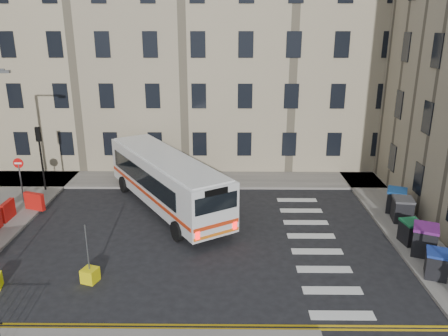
{
  "coord_description": "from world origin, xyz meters",
  "views": [
    {
      "loc": [
        -0.24,
        -19.67,
        10.21
      ],
      "look_at": [
        -0.45,
        2.33,
        3.0
      ],
      "focal_mm": 35.0,
      "sensor_mm": 36.0,
      "label": 1
    }
  ],
  "objects_px": {
    "bus": "(166,179)",
    "wheelie_bin_c": "(411,232)",
    "wheelie_bin_a": "(437,264)",
    "wheelie_bin_d": "(402,209)",
    "bollard_chevron": "(90,275)",
    "wheelie_bin_e": "(396,200)",
    "wheelie_bin_b": "(425,240)"
  },
  "relations": [
    {
      "from": "bus",
      "to": "wheelie_bin_c",
      "type": "bearing_deg",
      "value": -51.93
    },
    {
      "from": "wheelie_bin_a",
      "to": "wheelie_bin_d",
      "type": "height_order",
      "value": "wheelie_bin_d"
    },
    {
      "from": "wheelie_bin_c",
      "to": "wheelie_bin_d",
      "type": "xyz_separation_m",
      "value": [
        0.53,
        2.55,
        0.08
      ]
    },
    {
      "from": "wheelie_bin_a",
      "to": "bollard_chevron",
      "type": "bearing_deg",
      "value": -156.85
    },
    {
      "from": "wheelie_bin_c",
      "to": "bollard_chevron",
      "type": "distance_m",
      "value": 14.98
    },
    {
      "from": "wheelie_bin_a",
      "to": "wheelie_bin_d",
      "type": "xyz_separation_m",
      "value": [
        0.65,
        5.52,
        0.07
      ]
    },
    {
      "from": "bus",
      "to": "bollard_chevron",
      "type": "xyz_separation_m",
      "value": [
        -2.18,
        -7.78,
        -1.49
      ]
    },
    {
      "from": "bollard_chevron",
      "to": "wheelie_bin_e",
      "type": "bearing_deg",
      "value": 24.91
    },
    {
      "from": "wheelie_bin_a",
      "to": "wheelie_bin_c",
      "type": "height_order",
      "value": "wheelie_bin_a"
    },
    {
      "from": "wheelie_bin_c",
      "to": "bollard_chevron",
      "type": "bearing_deg",
      "value": -176.69
    },
    {
      "from": "wheelie_bin_b",
      "to": "wheelie_bin_e",
      "type": "xyz_separation_m",
      "value": [
        0.46,
        4.82,
        -0.03
      ]
    },
    {
      "from": "bus",
      "to": "wheelie_bin_b",
      "type": "height_order",
      "value": "bus"
    },
    {
      "from": "wheelie_bin_c",
      "to": "wheelie_bin_e",
      "type": "height_order",
      "value": "wheelie_bin_e"
    },
    {
      "from": "wheelie_bin_a",
      "to": "bus",
      "type": "bearing_deg",
      "value": 170.66
    },
    {
      "from": "bus",
      "to": "wheelie_bin_e",
      "type": "height_order",
      "value": "bus"
    },
    {
      "from": "wheelie_bin_b",
      "to": "wheelie_bin_d",
      "type": "height_order",
      "value": "wheelie_bin_b"
    },
    {
      "from": "wheelie_bin_b",
      "to": "bus",
      "type": "bearing_deg",
      "value": -179.89
    },
    {
      "from": "wheelie_bin_b",
      "to": "wheelie_bin_d",
      "type": "bearing_deg",
      "value": 108.32
    },
    {
      "from": "wheelie_bin_a",
      "to": "wheelie_bin_c",
      "type": "bearing_deg",
      "value": 109.63
    },
    {
      "from": "wheelie_bin_e",
      "to": "wheelie_bin_c",
      "type": "bearing_deg",
      "value": -77.09
    },
    {
      "from": "bus",
      "to": "wheelie_bin_b",
      "type": "distance_m",
      "value": 13.8
    },
    {
      "from": "wheelie_bin_c",
      "to": "wheelie_bin_a",
      "type": "bearing_deg",
      "value": -101.66
    },
    {
      "from": "wheelie_bin_b",
      "to": "bollard_chevron",
      "type": "height_order",
      "value": "wheelie_bin_b"
    },
    {
      "from": "wheelie_bin_c",
      "to": "bollard_chevron",
      "type": "xyz_separation_m",
      "value": [
        -14.6,
        -3.3,
        -0.42
      ]
    },
    {
      "from": "bus",
      "to": "wheelie_bin_e",
      "type": "distance_m",
      "value": 13.13
    },
    {
      "from": "bollard_chevron",
      "to": "wheelie_bin_c",
      "type": "bearing_deg",
      "value": 12.74
    },
    {
      "from": "wheelie_bin_e",
      "to": "bollard_chevron",
      "type": "bearing_deg",
      "value": -132.45
    },
    {
      "from": "wheelie_bin_a",
      "to": "wheelie_bin_b",
      "type": "bearing_deg",
      "value": 102.93
    },
    {
      "from": "bus",
      "to": "wheelie_bin_e",
      "type": "relative_size",
      "value": 7.4
    },
    {
      "from": "bus",
      "to": "wheelie_bin_c",
      "type": "height_order",
      "value": "bus"
    },
    {
      "from": "wheelie_bin_c",
      "to": "bollard_chevron",
      "type": "relative_size",
      "value": 1.92
    },
    {
      "from": "wheelie_bin_c",
      "to": "wheelie_bin_d",
      "type": "height_order",
      "value": "wheelie_bin_d"
    }
  ]
}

